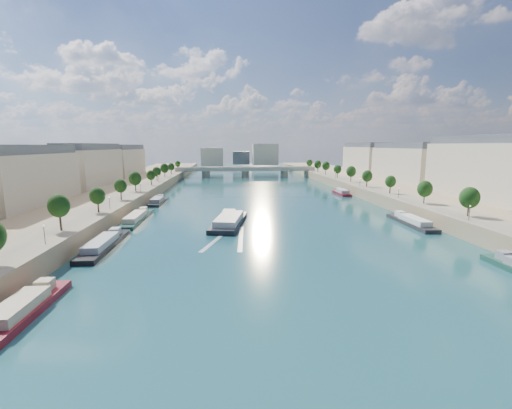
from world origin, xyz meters
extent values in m
plane|color=#0D373B|center=(0.00, 100.00, 0.00)|extent=(700.00, 700.00, 0.00)
cube|color=#9E8460|center=(-72.00, 100.00, 2.50)|extent=(44.00, 520.00, 5.00)
cube|color=#9E8460|center=(72.00, 100.00, 2.50)|extent=(44.00, 520.00, 5.00)
cube|color=gray|center=(-57.00, 100.00, 5.05)|extent=(14.00, 520.00, 0.10)
cube|color=gray|center=(57.00, 100.00, 5.05)|extent=(14.00, 520.00, 0.10)
cylinder|color=#382B1E|center=(-55.00, 42.00, 6.91)|extent=(0.50, 0.50, 3.82)
ellipsoid|color=black|center=(-55.00, 42.00, 10.50)|extent=(4.80, 4.80, 5.52)
cylinder|color=#382B1E|center=(-55.00, 66.00, 6.91)|extent=(0.50, 0.50, 3.82)
ellipsoid|color=black|center=(-55.00, 66.00, 10.50)|extent=(4.80, 4.80, 5.52)
cylinder|color=#382B1E|center=(-55.00, 90.00, 6.91)|extent=(0.50, 0.50, 3.82)
ellipsoid|color=black|center=(-55.00, 90.00, 10.50)|extent=(4.80, 4.80, 5.52)
cylinder|color=#382B1E|center=(-55.00, 114.00, 6.91)|extent=(0.50, 0.50, 3.82)
ellipsoid|color=black|center=(-55.00, 114.00, 10.50)|extent=(4.80, 4.80, 5.52)
cylinder|color=#382B1E|center=(-55.00, 138.00, 6.91)|extent=(0.50, 0.50, 3.82)
ellipsoid|color=black|center=(-55.00, 138.00, 10.50)|extent=(4.80, 4.80, 5.52)
cylinder|color=#382B1E|center=(-55.00, 162.00, 6.91)|extent=(0.50, 0.50, 3.82)
ellipsoid|color=black|center=(-55.00, 162.00, 10.50)|extent=(4.80, 4.80, 5.52)
cylinder|color=#382B1E|center=(-55.00, 186.00, 6.91)|extent=(0.50, 0.50, 3.82)
ellipsoid|color=black|center=(-55.00, 186.00, 10.50)|extent=(4.80, 4.80, 5.52)
cylinder|color=#382B1E|center=(-55.00, 210.00, 6.91)|extent=(0.50, 0.50, 3.82)
ellipsoid|color=black|center=(-55.00, 210.00, 10.50)|extent=(4.80, 4.80, 5.52)
cylinder|color=#382B1E|center=(-55.00, 234.00, 6.91)|extent=(0.50, 0.50, 3.82)
ellipsoid|color=black|center=(-55.00, 234.00, 10.50)|extent=(4.80, 4.80, 5.52)
cylinder|color=#382B1E|center=(55.00, 50.00, 6.91)|extent=(0.50, 0.50, 3.82)
ellipsoid|color=black|center=(55.00, 50.00, 10.50)|extent=(4.80, 4.80, 5.52)
cylinder|color=#382B1E|center=(55.00, 74.00, 6.91)|extent=(0.50, 0.50, 3.82)
ellipsoid|color=black|center=(55.00, 74.00, 10.50)|extent=(4.80, 4.80, 5.52)
cylinder|color=#382B1E|center=(55.00, 98.00, 6.91)|extent=(0.50, 0.50, 3.82)
ellipsoid|color=black|center=(55.00, 98.00, 10.50)|extent=(4.80, 4.80, 5.52)
cylinder|color=#382B1E|center=(55.00, 122.00, 6.91)|extent=(0.50, 0.50, 3.82)
ellipsoid|color=black|center=(55.00, 122.00, 10.50)|extent=(4.80, 4.80, 5.52)
cylinder|color=#382B1E|center=(55.00, 146.00, 6.91)|extent=(0.50, 0.50, 3.82)
ellipsoid|color=black|center=(55.00, 146.00, 10.50)|extent=(4.80, 4.80, 5.52)
cylinder|color=#382B1E|center=(55.00, 170.00, 6.91)|extent=(0.50, 0.50, 3.82)
ellipsoid|color=black|center=(55.00, 170.00, 10.50)|extent=(4.80, 4.80, 5.52)
cylinder|color=#382B1E|center=(55.00, 194.00, 6.91)|extent=(0.50, 0.50, 3.82)
ellipsoid|color=black|center=(55.00, 194.00, 10.50)|extent=(4.80, 4.80, 5.52)
cylinder|color=#382B1E|center=(55.00, 218.00, 6.91)|extent=(0.50, 0.50, 3.82)
ellipsoid|color=black|center=(55.00, 218.00, 10.50)|extent=(4.80, 4.80, 5.52)
cylinder|color=#382B1E|center=(55.00, 242.00, 6.91)|extent=(0.50, 0.50, 3.82)
ellipsoid|color=black|center=(55.00, 242.00, 10.50)|extent=(4.80, 4.80, 5.52)
cylinder|color=black|center=(-52.50, 30.00, 7.00)|extent=(0.14, 0.14, 4.00)
sphere|color=#FFE5B2|center=(-52.50, 30.00, 9.10)|extent=(0.36, 0.36, 0.36)
cylinder|color=black|center=(-52.50, 70.00, 7.00)|extent=(0.14, 0.14, 4.00)
sphere|color=#FFE5B2|center=(-52.50, 70.00, 9.10)|extent=(0.36, 0.36, 0.36)
cylinder|color=black|center=(-52.50, 110.00, 7.00)|extent=(0.14, 0.14, 4.00)
sphere|color=#FFE5B2|center=(-52.50, 110.00, 9.10)|extent=(0.36, 0.36, 0.36)
cylinder|color=black|center=(-52.50, 150.00, 7.00)|extent=(0.14, 0.14, 4.00)
sphere|color=#FFE5B2|center=(-52.50, 150.00, 9.10)|extent=(0.36, 0.36, 0.36)
cylinder|color=black|center=(-52.50, 190.00, 7.00)|extent=(0.14, 0.14, 4.00)
sphere|color=#FFE5B2|center=(-52.50, 190.00, 9.10)|extent=(0.36, 0.36, 0.36)
cylinder|color=black|center=(52.50, 45.00, 7.00)|extent=(0.14, 0.14, 4.00)
sphere|color=#FFE5B2|center=(52.50, 45.00, 9.10)|extent=(0.36, 0.36, 0.36)
cylinder|color=black|center=(52.50, 85.00, 7.00)|extent=(0.14, 0.14, 4.00)
sphere|color=#FFE5B2|center=(52.50, 85.00, 9.10)|extent=(0.36, 0.36, 0.36)
cylinder|color=black|center=(52.50, 125.00, 7.00)|extent=(0.14, 0.14, 4.00)
sphere|color=#FFE5B2|center=(52.50, 125.00, 9.10)|extent=(0.36, 0.36, 0.36)
cylinder|color=black|center=(52.50, 165.00, 7.00)|extent=(0.14, 0.14, 4.00)
sphere|color=#FFE5B2|center=(52.50, 165.00, 9.10)|extent=(0.36, 0.36, 0.36)
cylinder|color=black|center=(52.50, 205.00, 7.00)|extent=(0.14, 0.14, 4.00)
sphere|color=#FFE5B2|center=(52.50, 205.00, 9.10)|extent=(0.36, 0.36, 0.36)
cube|color=beige|center=(-85.00, 83.00, 15.00)|extent=(16.00, 52.00, 20.00)
cube|color=#474C54|center=(-85.00, 83.00, 26.60)|extent=(14.72, 50.44, 3.20)
cube|color=beige|center=(-85.00, 141.00, 15.00)|extent=(16.00, 52.00, 20.00)
cube|color=#474C54|center=(-85.00, 141.00, 26.60)|extent=(14.72, 50.44, 3.20)
cube|color=beige|center=(-85.00, 199.00, 15.00)|extent=(16.00, 52.00, 20.00)
cube|color=#474C54|center=(-85.00, 199.00, 26.60)|extent=(14.72, 50.44, 3.20)
cube|color=beige|center=(85.00, 83.00, 15.00)|extent=(16.00, 52.00, 20.00)
cube|color=#474C54|center=(85.00, 83.00, 26.60)|extent=(14.72, 50.44, 3.20)
cube|color=beige|center=(85.00, 141.00, 15.00)|extent=(16.00, 52.00, 20.00)
cube|color=#474C54|center=(85.00, 141.00, 26.60)|extent=(14.72, 50.44, 3.20)
cube|color=beige|center=(85.00, 199.00, 15.00)|extent=(16.00, 52.00, 20.00)
cube|color=#474C54|center=(85.00, 199.00, 26.60)|extent=(14.72, 50.44, 3.20)
cube|color=beige|center=(-30.00, 310.00, 14.00)|extent=(22.00, 18.00, 18.00)
cube|color=beige|center=(25.00, 320.00, 16.00)|extent=(26.00, 20.00, 22.00)
cube|color=#474C54|center=(0.00, 335.00, 12.00)|extent=(18.00, 16.00, 14.00)
cube|color=#C1B79E|center=(0.00, 236.08, 6.20)|extent=(112.00, 11.00, 2.20)
cube|color=#C1B79E|center=(0.00, 231.08, 7.70)|extent=(112.00, 0.80, 0.90)
cube|color=#C1B79E|center=(0.00, 241.08, 7.70)|extent=(112.00, 0.80, 0.90)
cylinder|color=#C1B79E|center=(-32.00, 236.08, 2.50)|extent=(6.40, 6.40, 5.00)
cylinder|color=#C1B79E|center=(0.00, 236.08, 2.50)|extent=(6.40, 6.40, 5.00)
cylinder|color=#C1B79E|center=(32.00, 236.08, 2.50)|extent=(6.40, 6.40, 5.00)
cube|color=#C1B79E|center=(-52.00, 236.08, 2.50)|extent=(6.00, 12.00, 5.00)
cube|color=#C1B79E|center=(52.00, 236.08, 2.50)|extent=(6.00, 12.00, 5.00)
cube|color=black|center=(-13.90, 67.12, 0.44)|extent=(13.34, 30.17, 2.08)
cube|color=silver|center=(-13.90, 64.79, 2.42)|extent=(10.07, 19.86, 1.87)
cube|color=silver|center=(-13.90, 75.87, 2.38)|extent=(4.72, 4.18, 1.80)
cube|color=silver|center=(-17.10, 50.12, 0.02)|extent=(8.82, 25.20, 0.04)
cube|color=silver|center=(-10.70, 50.12, 0.02)|extent=(2.63, 26.03, 0.04)
cube|color=maroon|center=(-45.50, 9.18, 0.30)|extent=(5.00, 20.43, 1.80)
cube|color=#BDAE8E|center=(-45.50, 7.55, 2.00)|extent=(4.10, 11.24, 1.60)
cube|color=#BDAE8E|center=(-45.50, 15.31, 2.10)|extent=(2.50, 2.45, 1.80)
cube|color=black|center=(-45.50, 43.89, 0.30)|extent=(5.00, 27.73, 1.80)
cube|color=#ABB0B7|center=(-45.50, 41.67, 2.00)|extent=(4.10, 15.25, 1.60)
cube|color=#ABB0B7|center=(-45.50, 52.21, 2.10)|extent=(2.50, 3.33, 1.80)
cube|color=#173B33|center=(-45.50, 75.41, 0.30)|extent=(5.00, 29.61, 1.80)
cube|color=beige|center=(-45.50, 73.04, 2.00)|extent=(4.10, 16.28, 1.60)
cube|color=beige|center=(-45.50, 84.29, 2.10)|extent=(2.50, 3.55, 1.80)
cube|color=#232325|center=(-45.50, 110.99, 0.30)|extent=(5.00, 21.53, 1.80)
cube|color=gray|center=(-45.50, 109.27, 2.00)|extent=(4.10, 11.84, 1.60)
cube|color=gray|center=(-45.50, 117.45, 2.10)|extent=(2.50, 2.58, 1.80)
cube|color=gray|center=(45.50, 23.78, 2.10)|extent=(2.50, 2.33, 1.80)
cube|color=#262628|center=(45.50, 62.02, 0.30)|extent=(5.00, 24.93, 1.80)
cube|color=white|center=(45.50, 60.02, 2.00)|extent=(4.10, 13.71, 1.60)
cube|color=white|center=(45.50, 69.49, 2.10)|extent=(2.50, 2.99, 1.80)
cube|color=maroon|center=(45.50, 131.65, 0.30)|extent=(5.00, 17.80, 1.80)
cube|color=#AAADB6|center=(45.50, 130.23, 2.00)|extent=(4.10, 9.79, 1.60)
cube|color=#AAADB6|center=(45.50, 136.99, 2.10)|extent=(2.50, 2.14, 1.80)
camera|label=1|loc=(-13.92, -42.68, 25.65)|focal=24.00mm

